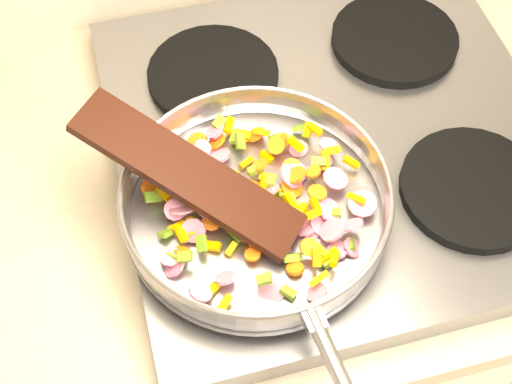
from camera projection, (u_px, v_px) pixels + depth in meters
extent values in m
cube|color=#939399|center=(334.00, 141.00, 1.00)|extent=(0.60, 0.60, 0.04)
cylinder|color=black|center=(264.00, 237.00, 0.88)|extent=(0.19, 0.19, 0.02)
cylinder|color=black|center=(473.00, 188.00, 0.92)|extent=(0.19, 0.19, 0.02)
cylinder|color=black|center=(213.00, 75.00, 1.03)|extent=(0.19, 0.19, 0.02)
cylinder|color=black|center=(395.00, 39.00, 1.07)|extent=(0.19, 0.19, 0.02)
cylinder|color=#9E9EA5|center=(256.00, 212.00, 0.89)|extent=(0.33, 0.33, 0.01)
torus|color=#9E9EA5|center=(256.00, 200.00, 0.86)|extent=(0.37, 0.37, 0.05)
torus|color=#9E9EA5|center=(256.00, 190.00, 0.85)|extent=(0.33, 0.33, 0.01)
cube|color=#9E9EA5|center=(314.00, 320.00, 0.76)|extent=(0.03, 0.03, 0.02)
cube|color=#F8A800|center=(178.00, 227.00, 0.86)|extent=(0.02, 0.01, 0.01)
cube|color=olive|center=(235.00, 136.00, 0.93)|extent=(0.02, 0.03, 0.01)
cylinder|color=orange|center=(317.00, 193.00, 0.87)|extent=(0.03, 0.03, 0.01)
cylinder|color=orange|center=(313.00, 172.00, 0.89)|extent=(0.02, 0.02, 0.01)
cube|color=#F8A800|center=(174.00, 163.00, 0.90)|extent=(0.02, 0.03, 0.01)
cube|color=olive|center=(236.00, 233.00, 0.85)|extent=(0.02, 0.03, 0.01)
cylinder|color=orange|center=(151.00, 190.00, 0.90)|extent=(0.03, 0.04, 0.03)
cylinder|color=#D31457|center=(183.00, 208.00, 0.86)|extent=(0.05, 0.04, 0.03)
cylinder|color=orange|center=(252.00, 255.00, 0.84)|extent=(0.02, 0.02, 0.01)
cube|color=#F8A800|center=(296.00, 144.00, 0.91)|extent=(0.02, 0.02, 0.02)
cylinder|color=orange|center=(217.00, 142.00, 0.93)|extent=(0.03, 0.04, 0.02)
cylinder|color=orange|center=(212.00, 221.00, 0.86)|extent=(0.03, 0.02, 0.02)
cylinder|color=#D31457|center=(298.00, 149.00, 0.93)|extent=(0.03, 0.03, 0.01)
cylinder|color=#D31457|center=(278.00, 247.00, 0.85)|extent=(0.05, 0.05, 0.01)
cube|color=olive|center=(185.00, 257.00, 0.82)|extent=(0.02, 0.02, 0.01)
cylinder|color=#D31457|center=(174.00, 265.00, 0.83)|extent=(0.04, 0.05, 0.03)
cube|color=#F8A800|center=(267.00, 177.00, 0.91)|extent=(0.02, 0.02, 0.01)
cylinder|color=#D31457|center=(296.00, 173.00, 0.91)|extent=(0.04, 0.04, 0.01)
cube|color=olive|center=(153.00, 197.00, 0.88)|extent=(0.02, 0.02, 0.02)
cube|color=#F8A800|center=(329.00, 256.00, 0.83)|extent=(0.03, 0.02, 0.01)
cylinder|color=orange|center=(278.00, 140.00, 0.92)|extent=(0.03, 0.03, 0.02)
cube|color=#F8A800|center=(212.00, 246.00, 0.85)|extent=(0.02, 0.02, 0.01)
cylinder|color=orange|center=(200.00, 189.00, 0.89)|extent=(0.04, 0.04, 0.01)
cylinder|color=#D31457|center=(330.00, 211.00, 0.87)|extent=(0.04, 0.05, 0.02)
cube|color=olive|center=(177.00, 257.00, 0.84)|extent=(0.03, 0.03, 0.01)
cube|color=olive|center=(319.00, 162.00, 0.90)|extent=(0.02, 0.02, 0.01)
cylinder|color=#D31457|center=(268.00, 190.00, 0.88)|extent=(0.03, 0.03, 0.02)
cube|color=#F8A800|center=(224.00, 305.00, 0.80)|extent=(0.03, 0.02, 0.01)
cube|color=#F8A800|center=(234.00, 179.00, 0.89)|extent=(0.02, 0.02, 0.01)
cylinder|color=orange|center=(276.00, 146.00, 0.91)|extent=(0.02, 0.03, 0.02)
cube|color=olive|center=(213.00, 203.00, 0.88)|extent=(0.01, 0.02, 0.01)
cylinder|color=orange|center=(197.00, 141.00, 0.94)|extent=(0.03, 0.03, 0.01)
cylinder|color=orange|center=(292.00, 188.00, 0.90)|extent=(0.03, 0.03, 0.02)
cube|color=#F8A800|center=(265.00, 191.00, 0.89)|extent=(0.02, 0.02, 0.02)
cube|color=#F8A800|center=(267.00, 157.00, 0.92)|extent=(0.02, 0.02, 0.01)
cylinder|color=#D31457|center=(317.00, 292.00, 0.81)|extent=(0.03, 0.03, 0.02)
cube|color=olive|center=(199.00, 202.00, 0.87)|extent=(0.02, 0.02, 0.01)
cylinder|color=orange|center=(296.00, 175.00, 0.89)|extent=(0.03, 0.03, 0.02)
cube|color=#F8A800|center=(191.00, 227.00, 0.86)|extent=(0.01, 0.02, 0.01)
cube|color=olive|center=(330.00, 146.00, 0.92)|extent=(0.02, 0.02, 0.02)
cylinder|color=orange|center=(292.00, 168.00, 0.92)|extent=(0.04, 0.03, 0.02)
cylinder|color=orange|center=(255.00, 135.00, 0.94)|extent=(0.03, 0.03, 0.02)
cylinder|color=orange|center=(228.00, 181.00, 0.89)|extent=(0.03, 0.03, 0.01)
cylinder|color=#D31457|center=(353.00, 225.00, 0.85)|extent=(0.03, 0.03, 0.03)
cylinder|color=#D31457|center=(337.00, 250.00, 0.85)|extent=(0.03, 0.03, 0.01)
cylinder|color=orange|center=(211.00, 206.00, 0.87)|extent=(0.03, 0.03, 0.02)
cylinder|color=#D31457|center=(329.00, 145.00, 0.92)|extent=(0.03, 0.03, 0.01)
cylinder|color=#D31457|center=(214.00, 132.00, 0.93)|extent=(0.03, 0.03, 0.02)
cube|color=#F8A800|center=(192.00, 200.00, 0.87)|extent=(0.03, 0.02, 0.01)
cylinder|color=#D31457|center=(305.00, 229.00, 0.86)|extent=(0.04, 0.03, 0.02)
cube|color=#F8A800|center=(181.00, 233.00, 0.85)|extent=(0.02, 0.03, 0.01)
cylinder|color=#D31457|center=(191.00, 167.00, 0.91)|extent=(0.04, 0.04, 0.01)
cube|color=#F8A800|center=(181.00, 188.00, 0.89)|extent=(0.02, 0.01, 0.02)
cylinder|color=orange|center=(257.00, 243.00, 0.85)|extent=(0.03, 0.03, 0.02)
cube|color=#F8A800|center=(332.00, 151.00, 0.91)|extent=(0.02, 0.01, 0.01)
cylinder|color=orange|center=(283.00, 140.00, 0.93)|extent=(0.03, 0.03, 0.01)
cube|color=olive|center=(292.00, 202.00, 0.87)|extent=(0.02, 0.03, 0.02)
cylinder|color=#D31457|center=(193.00, 231.00, 0.85)|extent=(0.04, 0.03, 0.03)
cube|color=#F8A800|center=(205.00, 174.00, 0.91)|extent=(0.02, 0.01, 0.01)
cylinder|color=orange|center=(252.00, 191.00, 0.90)|extent=(0.04, 0.03, 0.03)
cylinder|color=orange|center=(308.00, 247.00, 0.83)|extent=(0.03, 0.03, 0.02)
cube|color=olive|center=(285.00, 198.00, 0.88)|extent=(0.02, 0.02, 0.02)
cube|color=olive|center=(302.00, 127.00, 0.94)|extent=(0.03, 0.02, 0.02)
cube|color=#F8A800|center=(319.00, 279.00, 0.81)|extent=(0.03, 0.02, 0.01)
cube|color=#F8A800|center=(290.00, 202.00, 0.86)|extent=(0.02, 0.03, 0.02)
cylinder|color=orange|center=(193.00, 163.00, 0.91)|extent=(0.04, 0.03, 0.03)
cube|color=#F8A800|center=(356.00, 198.00, 0.87)|extent=(0.02, 0.03, 0.02)
cube|color=#F8A800|center=(314.00, 213.00, 0.85)|extent=(0.02, 0.01, 0.02)
cube|color=#F8A800|center=(315.00, 129.00, 0.92)|extent=(0.02, 0.02, 0.01)
cylinder|color=#D31457|center=(201.00, 161.00, 0.92)|extent=(0.04, 0.04, 0.01)
cylinder|color=#D31457|center=(324.00, 161.00, 0.92)|extent=(0.03, 0.03, 0.01)
cylinder|color=#D31457|center=(200.00, 292.00, 0.80)|extent=(0.03, 0.04, 0.02)
cube|color=olive|center=(175.00, 165.00, 0.92)|extent=(0.02, 0.02, 0.02)
cylinder|color=#D31457|center=(332.00, 230.00, 0.85)|extent=(0.04, 0.04, 0.03)
cube|color=olive|center=(264.00, 279.00, 0.81)|extent=(0.02, 0.01, 0.01)
cube|color=olive|center=(240.00, 141.00, 0.92)|extent=(0.02, 0.02, 0.02)
cylinder|color=orange|center=(182.00, 251.00, 0.84)|extent=(0.03, 0.03, 0.02)
cube|color=#F8A800|center=(308.00, 130.00, 0.93)|extent=(0.02, 0.02, 0.02)
cylinder|color=orange|center=(185.00, 170.00, 0.91)|extent=(0.03, 0.03, 0.02)
cylinder|color=orange|center=(295.00, 269.00, 0.83)|extent=(0.02, 0.02, 0.01)
cube|color=olive|center=(271.00, 180.00, 0.88)|extent=(0.02, 0.02, 0.01)
cylinder|color=orange|center=(250.00, 237.00, 0.85)|extent=(0.03, 0.03, 0.02)
cube|color=#F8A800|center=(255.00, 169.00, 0.90)|extent=(0.02, 0.02, 0.01)
cylinder|color=#D31457|center=(272.00, 289.00, 0.82)|extent=(0.05, 0.05, 0.02)
cube|color=#F8A800|center=(263.00, 183.00, 0.89)|extent=(0.02, 0.02, 0.02)
cylinder|color=orange|center=(169.00, 182.00, 0.89)|extent=(0.03, 0.03, 0.02)
cylinder|color=#D31457|center=(363.00, 204.00, 0.87)|extent=(0.05, 0.05, 0.01)
cube|color=olive|center=(324.00, 260.00, 0.84)|extent=(0.02, 0.02, 0.01)
cylinder|color=#D31457|center=(321.00, 225.00, 0.87)|extent=(0.04, 0.04, 0.02)
cube|color=#F8A800|center=(243.00, 135.00, 0.93)|extent=(0.02, 0.02, 0.01)
cube|color=#F8A800|center=(317.00, 258.00, 0.82)|extent=(0.01, 0.02, 0.01)
cube|color=olive|center=(293.00, 258.00, 0.84)|extent=(0.02, 0.01, 0.02)
cylinder|color=#D31457|center=(308.00, 230.00, 0.87)|extent=(0.03, 0.03, 0.02)
cylinder|color=orange|center=(299.00, 212.00, 0.88)|extent=(0.03, 0.03, 0.01)
cylinder|color=#D31457|center=(352.00, 248.00, 0.85)|extent=(0.03, 0.04, 0.02)
cube|color=olive|center=(255.00, 169.00, 0.90)|extent=(0.02, 0.01, 0.01)
cube|color=olive|center=(186.00, 162.00, 0.90)|extent=(0.02, 0.02, 0.01)
cube|color=#F8A800|center=(212.00, 289.00, 0.82)|extent=(0.02, 0.02, 0.01)
cylinder|color=orange|center=(200.00, 225.00, 0.86)|extent=(0.02, 0.03, 0.02)
cube|color=#F8A800|center=(325.00, 160.00, 0.91)|extent=(0.02, 0.03, 0.02)
cylinder|color=#D31457|center=(225.00, 278.00, 0.82)|extent=(0.04, 0.03, 0.02)
cylinder|color=#D31457|center=(227.00, 213.00, 0.87)|extent=(0.04, 0.04, 0.02)
cube|color=olive|center=(349.00, 244.00, 0.85)|extent=(0.02, 0.02, 0.02)
cube|color=#F8A800|center=(262.00, 132.00, 0.92)|extent=(0.02, 0.02, 0.01)
cube|color=#F8A800|center=(316.00, 205.00, 0.86)|extent=(0.01, 0.02, 0.01)
cube|color=olive|center=(226.00, 221.00, 0.85)|extent=(0.02, 0.02, 0.01)
cube|color=#F8A800|center=(334.00, 259.00, 0.82)|extent=(0.02, 0.02, 0.01)
cube|color=#F8A800|center=(331.00, 177.00, 0.91)|extent=(0.02, 0.01, 0.01)
cube|color=olive|center=(166.00, 234.00, 0.86)|extent=(0.02, 0.02, 0.02)
cylinder|color=#D31457|center=(175.00, 210.00, 0.86)|extent=(0.04, 0.03, 0.02)
cube|color=olive|center=(201.00, 244.00, 0.83)|extent=(0.02, 0.02, 0.02)
cube|color=#F8A800|center=(163.00, 194.00, 0.88)|extent=(0.02, 0.02, 0.01)
cube|color=olive|center=(275.00, 137.00, 0.93)|extent=(0.02, 0.02, 0.02)
cylinder|color=#D31457|center=(291.00, 176.00, 0.89)|extent=(0.04, 0.05, 0.03)
cylinder|color=#D31457|center=(219.00, 156.00, 0.92)|extent=(0.04, 0.04, 0.02)
cylinder|color=#D31457|center=(183.00, 176.00, 0.89)|extent=(0.03, 0.03, 0.02)
cylinder|color=orange|center=(224.00, 192.00, 0.89)|extent=(0.03, 0.03, 0.01)
cube|color=#F8A800|center=(273.00, 192.00, 0.89)|extent=(0.02, 0.01, 0.02)
cube|color=olive|center=(220.00, 189.00, 0.88)|extent=(0.03, 0.02, 0.02)
cube|color=#F8A800|center=(229.00, 125.00, 0.94)|extent=(0.02, 0.03, 0.01)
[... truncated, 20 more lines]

